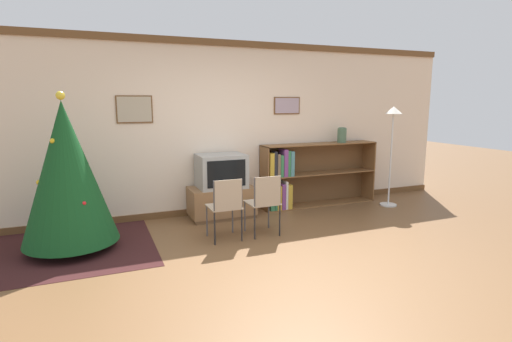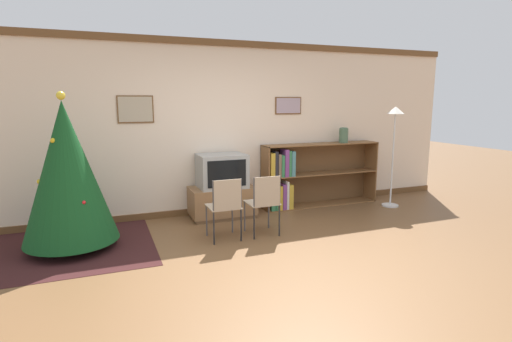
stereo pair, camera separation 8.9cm
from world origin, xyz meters
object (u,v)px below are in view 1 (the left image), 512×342
at_px(folding_chair_right, 265,201).
at_px(tv_console, 222,202).
at_px(television, 221,171).
at_px(bookshelf, 300,176).
at_px(folding_chair_left, 226,205).
at_px(vase, 342,135).
at_px(christmas_tree, 67,173).
at_px(standing_lamp, 392,130).

bearing_deg(folding_chair_right, tv_console, 104.53).
distance_m(television, bookshelf, 1.44).
bearing_deg(folding_chair_left, vase, 24.25).
bearing_deg(vase, television, -177.84).
relative_size(christmas_tree, television, 2.64).
bearing_deg(standing_lamp, folding_chair_right, -166.80).
relative_size(tv_console, folding_chair_right, 1.20).
bearing_deg(standing_lamp, vase, 141.79).
distance_m(folding_chair_left, folding_chair_right, 0.54).
bearing_deg(television, folding_chair_left, -104.56).
height_order(television, standing_lamp, standing_lamp).
height_order(folding_chair_right, vase, vase).
relative_size(tv_console, bookshelf, 0.47).
bearing_deg(vase, bookshelf, 178.15).
bearing_deg(christmas_tree, tv_console, 16.66).
bearing_deg(television, tv_console, 90.00).
xyz_separation_m(tv_console, vase, (2.22, 0.08, 0.96)).
bearing_deg(folding_chair_right, christmas_tree, 170.05).
height_order(christmas_tree, bookshelf, christmas_tree).
bearing_deg(folding_chair_right, standing_lamp, 13.20).
xyz_separation_m(television, standing_lamp, (2.86, -0.43, 0.57)).
bearing_deg(vase, folding_chair_right, -150.10).
xyz_separation_m(tv_console, bookshelf, (1.42, 0.11, 0.28)).
xyz_separation_m(television, bookshelf, (1.42, 0.11, -0.20)).
xyz_separation_m(folding_chair_right, vase, (1.95, 1.12, 0.73)).
bearing_deg(tv_console, television, -90.00).
distance_m(tv_console, standing_lamp, 3.08).
bearing_deg(television, christmas_tree, -163.40).
height_order(christmas_tree, television, christmas_tree).
xyz_separation_m(folding_chair_right, bookshelf, (1.15, 1.14, 0.05)).
bearing_deg(television, standing_lamp, -8.48).
bearing_deg(bookshelf, folding_chair_right, -135.19).
bearing_deg(folding_chair_left, standing_lamp, 11.00).
height_order(folding_chair_right, bookshelf, bookshelf).
distance_m(folding_chair_right, vase, 2.36).
bearing_deg(tv_console, bookshelf, 4.28).
bearing_deg(vase, tv_console, -177.91).
height_order(vase, standing_lamp, standing_lamp).
distance_m(tv_console, vase, 2.42).
distance_m(christmas_tree, folding_chair_right, 2.44).
bearing_deg(christmas_tree, folding_chair_left, -12.81).
xyz_separation_m(tv_console, folding_chair_right, (0.27, -1.04, 0.23)).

